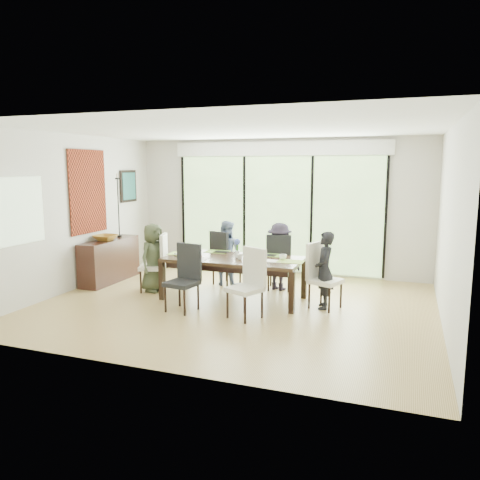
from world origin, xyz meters
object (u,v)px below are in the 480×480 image
(chair_near_right, at_px, (245,284))
(bowl, at_px, (105,238))
(chair_near_left, at_px, (182,278))
(chair_far_left, at_px, (227,257))
(chair_right_end, at_px, (326,276))
(sideboard, at_px, (110,261))
(cup_c, at_px, (283,257))
(person_far_left, at_px, (226,253))
(table_top, at_px, (233,259))
(person_far_right, at_px, (279,256))
(person_left_end, at_px, (153,257))
(vase, at_px, (237,254))
(laptop, at_px, (183,255))
(chair_far_right, at_px, (280,261))
(cup_a, at_px, (198,251))
(person_right_end, at_px, (324,270))
(chair_left_end, at_px, (153,262))

(chair_near_right, xyz_separation_m, bowl, (-3.11, 1.10, 0.34))
(chair_near_left, bearing_deg, chair_far_left, 97.94)
(chair_right_end, xyz_separation_m, chair_near_left, (-2.00, -0.87, 0.00))
(chair_near_left, bearing_deg, sideboard, 160.12)
(cup_c, bearing_deg, person_far_left, 149.72)
(table_top, distance_m, bowl, 2.63)
(table_top, bearing_deg, person_far_right, 56.47)
(table_top, bearing_deg, person_left_end, 180.00)
(vase, xyz_separation_m, laptop, (-0.90, -0.15, -0.04))
(person_left_end, distance_m, bowl, 1.18)
(chair_far_right, height_order, person_far_left, person_far_left)
(chair_far_left, xyz_separation_m, person_far_right, (1.00, -0.02, 0.09))
(person_left_end, height_order, cup_a, person_left_end)
(person_right_end, distance_m, cup_c, 0.70)
(table_top, relative_size, person_left_end, 1.86)
(vase, height_order, sideboard, vase)
(chair_far_right, height_order, sideboard, chair_far_right)
(chair_far_left, relative_size, sideboard, 0.71)
(chair_left_end, bearing_deg, chair_near_left, 30.81)
(chair_near_left, bearing_deg, table_top, 69.72)
(table_top, bearing_deg, cup_a, 167.91)
(chair_far_right, xyz_separation_m, chair_near_left, (-1.05, -1.72, 0.00))
(chair_near_left, height_order, bowl, chair_near_left)
(chair_far_left, distance_m, person_far_right, 1.00)
(chair_left_end, height_order, person_far_left, person_far_left)
(sideboard, xyz_separation_m, bowl, (0.00, -0.10, 0.45))
(chair_left_end, distance_m, chair_near_right, 2.18)
(chair_left_end, xyz_separation_m, chair_far_left, (1.05, 0.85, 0.00))
(table_top, bearing_deg, chair_near_left, -119.89)
(chair_near_right, xyz_separation_m, sideboard, (-3.11, 1.20, -0.11))
(chair_left_end, relative_size, chair_near_left, 1.00)
(table_top, bearing_deg, chair_left_end, 180.00)
(cup_a, relative_size, cup_c, 1.00)
(sideboard, bearing_deg, chair_far_right, 9.42)
(chair_near_left, distance_m, cup_c, 1.64)
(person_right_end, bearing_deg, sideboard, -105.38)
(chair_right_end, height_order, person_left_end, person_left_end)
(person_left_end, bearing_deg, chair_far_right, -54.44)
(vase, relative_size, bowl, 0.26)
(chair_right_end, height_order, bowl, chair_right_end)
(chair_left_end, xyz_separation_m, vase, (1.55, 0.05, 0.24))
(person_right_end, bearing_deg, chair_left_end, -100.84)
(chair_near_left, bearing_deg, laptop, 124.05)
(person_far_right, bearing_deg, chair_far_right, -75.57)
(person_right_end, distance_m, vase, 1.44)
(chair_right_end, height_order, chair_far_right, same)
(chair_near_right, height_order, cup_a, chair_near_right)
(table_top, bearing_deg, bowl, 175.08)
(chair_far_right, distance_m, bowl, 3.24)
(person_left_end, xyz_separation_m, laptop, (0.63, -0.10, 0.11))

